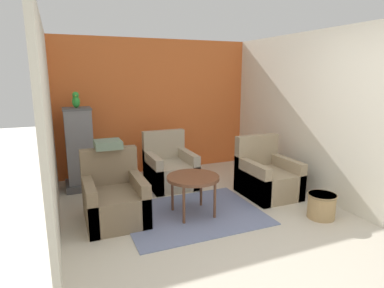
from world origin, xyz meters
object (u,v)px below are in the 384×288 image
coffee_table (193,180)px  potted_plant (121,160)px  parrot (76,100)px  wicker_basket (322,205)px  birdcage (80,151)px  armchair_middle (170,169)px  armchair_right (267,177)px  armchair_left (115,199)px

coffee_table → potted_plant: bearing=109.0°
parrot → wicker_basket: (2.77, -2.37, -1.26)m
coffee_table → potted_plant: potted_plant is taller
birdcage → coffee_table: bearing=-52.0°
armchair_middle → potted_plant: 0.90m
coffee_table → armchair_right: armchair_right is taller
coffee_table → birdcage: size_ratio=0.52×
birdcage → wicker_basket: (2.77, -2.36, -0.46)m
coffee_table → birdcage: birdcage is taller
armchair_right → coffee_table: bearing=-170.3°
coffee_table → armchair_right: bearing=9.7°
birdcage → armchair_left: bearing=-78.0°
coffee_table → armchair_middle: bearing=85.6°
parrot → armchair_middle: bearing=-16.9°
birdcage → wicker_basket: 3.67m
coffee_table → wicker_basket: (1.50, -0.73, -0.31)m
coffee_table → armchair_middle: armchair_middle is taller
parrot → armchair_left: bearing=-78.0°
birdcage → parrot: bearing=90.0°
armchair_left → wicker_basket: 2.66m
armchair_middle → armchair_left: bearing=-137.6°
parrot → armchair_right: bearing=-28.4°
armchair_left → birdcage: 1.47m
coffee_table → wicker_basket: 1.69m
parrot → birdcage: bearing=-90.0°
coffee_table → wicker_basket: bearing=-26.1°
armchair_right → birdcage: 2.98m
armchair_right → parrot: parrot is taller
armchair_right → potted_plant: 2.48m
birdcage → armchair_middle: bearing=-16.8°
armchair_left → armchair_middle: bearing=42.4°
armchair_middle → potted_plant: size_ratio=1.37×
armchair_left → wicker_basket: size_ratio=2.44×
armchair_left → armchair_right: bearing=-0.4°
armchair_left → potted_plant: (0.37, 1.53, 0.09)m
armchair_left → potted_plant: 1.58m
armchair_left → armchair_middle: same height
coffee_table → armchair_left: armchair_left is taller
armchair_left → armchair_middle: (1.07, 0.98, 0.00)m
birdcage → potted_plant: size_ratio=2.04×
armchair_right → birdcage: size_ratio=0.67×
armchair_right → armchair_middle: bearing=141.2°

